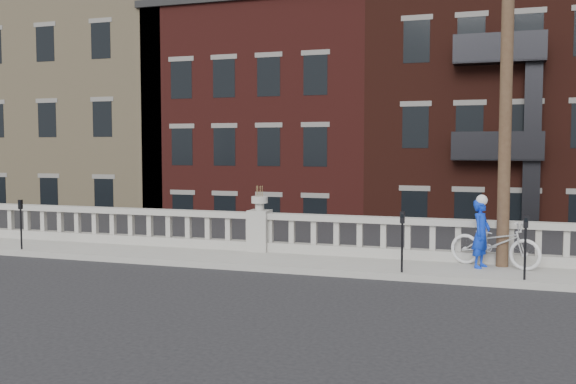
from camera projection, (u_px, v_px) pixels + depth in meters
name	position (u px, v px, depth m)	size (l,w,h in m)	color
ground	(194.00, 286.00, 13.54)	(120.00, 120.00, 0.00)	black
sidewalk	(247.00, 259.00, 16.38)	(32.00, 2.20, 0.15)	gray
balustrade	(260.00, 233.00, 17.24)	(28.00, 0.34, 1.03)	gray
planter_pedestal	(260.00, 226.00, 17.23)	(0.55, 0.55, 1.76)	gray
lower_level	(393.00, 153.00, 35.02)	(80.00, 44.00, 20.80)	#605E59
utility_pole	(507.00, 47.00, 14.65)	(1.60, 0.28, 10.00)	#422D1E
parking_meter_a	(21.00, 218.00, 17.47)	(0.10, 0.09, 1.36)	black
parking_meter_b	(402.00, 235.00, 14.24)	(0.10, 0.09, 1.36)	black
parking_meter_c	(525.00, 240.00, 13.44)	(0.10, 0.09, 1.36)	black
bicycle	(495.00, 243.00, 14.91)	(0.74, 2.12, 1.11)	silver
cyclist	(481.00, 234.00, 14.81)	(0.58, 0.38, 1.59)	#0D32CD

